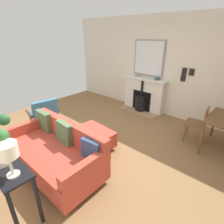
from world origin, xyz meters
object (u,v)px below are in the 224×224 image
(sofa, at_px, (56,152))
(fireplace, at_px, (143,96))
(mantel_bowl_far, at_px, (157,79))
(ottoman, at_px, (92,138))
(table_lamp_far_end, at_px, (7,152))
(mantel_bowl_near, at_px, (137,76))
(dining_chair_near_fireplace, at_px, (200,122))
(armchair_accent, at_px, (44,112))

(sofa, bearing_deg, fireplace, -173.91)
(mantel_bowl_far, relative_size, ottoman, 0.17)
(sofa, distance_m, table_lamp_far_end, 1.24)
(ottoman, height_order, table_lamp_far_end, table_lamp_far_end)
(mantel_bowl_near, xyz_separation_m, table_lamp_far_end, (4.15, 1.22, 0.06))
(mantel_bowl_near, bearing_deg, ottoman, 14.49)
(mantel_bowl_far, xyz_separation_m, dining_chair_near_fireplace, (0.77, 1.52, -0.55))
(armchair_accent, height_order, dining_chair_near_fireplace, dining_chair_near_fireplace)
(mantel_bowl_near, distance_m, armchair_accent, 2.89)
(fireplace, relative_size, mantel_bowl_far, 9.19)
(mantel_bowl_near, distance_m, ottoman, 2.69)
(table_lamp_far_end, bearing_deg, mantel_bowl_near, -163.64)
(fireplace, bearing_deg, sofa, 6.09)
(fireplace, height_order, sofa, fireplace)
(mantel_bowl_far, xyz_separation_m, armchair_accent, (2.69, -1.57, -0.60))
(table_lamp_far_end, bearing_deg, mantel_bowl_far, -172.59)
(fireplace, distance_m, mantel_bowl_far, 0.69)
(ottoman, distance_m, armchair_accent, 1.56)
(ottoman, xyz_separation_m, armchair_accent, (0.20, -1.54, 0.20))
(mantel_bowl_near, relative_size, table_lamp_far_end, 0.32)
(mantel_bowl_far, relative_size, dining_chair_near_fireplace, 0.18)
(mantel_bowl_far, distance_m, sofa, 3.40)
(ottoman, bearing_deg, fireplace, -172.20)
(fireplace, height_order, table_lamp_far_end, table_lamp_far_end)
(sofa, relative_size, armchair_accent, 2.34)
(mantel_bowl_near, bearing_deg, mantel_bowl_far, 90.00)
(table_lamp_far_end, distance_m, dining_chair_near_fireplace, 3.58)
(dining_chair_near_fireplace, bearing_deg, table_lamp_far_end, -16.11)
(fireplace, distance_m, dining_chair_near_fireplace, 2.02)
(fireplace, bearing_deg, armchair_accent, -24.45)
(ottoman, height_order, dining_chair_near_fireplace, dining_chair_near_fireplace)
(mantel_bowl_far, height_order, sofa, mantel_bowl_far)
(ottoman, height_order, armchair_accent, armchair_accent)
(sofa, bearing_deg, dining_chair_near_fireplace, 149.02)
(ottoman, bearing_deg, table_lamp_far_end, 19.08)
(mantel_bowl_far, distance_m, dining_chair_near_fireplace, 1.79)
(armchair_accent, relative_size, table_lamp_far_end, 1.90)
(fireplace, distance_m, ottoman, 2.48)
(ottoman, bearing_deg, dining_chair_near_fireplace, 137.96)
(fireplace, relative_size, sofa, 0.74)
(mantel_bowl_near, height_order, dining_chair_near_fireplace, mantel_bowl_near)
(armchair_accent, bearing_deg, mantel_bowl_near, 161.56)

